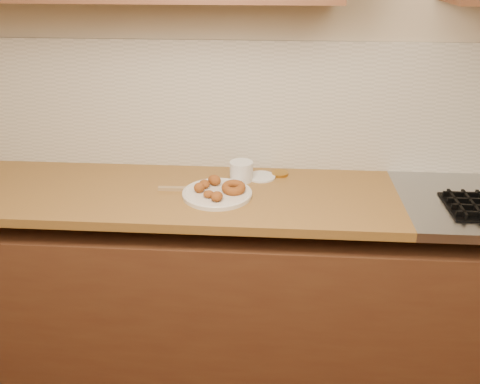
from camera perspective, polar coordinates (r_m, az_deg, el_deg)
name	(u,v)px	position (r m, az deg, el deg)	size (l,w,h in m)	color
wall_back	(286,74)	(2.36, 5.19, 13.01)	(4.00, 0.02, 2.70)	#BEAF90
base_cabinet	(279,291)	(2.48, 4.40, -10.97)	(3.60, 0.60, 0.77)	#502F1A
butcher_block	(136,193)	(2.30, -11.59, -0.15)	(2.30, 0.62, 0.04)	olive
backsplash	(285,108)	(2.39, 5.05, 9.43)	(3.60, 0.02, 0.60)	beige
donut_plate	(217,194)	(2.19, -2.58, -0.20)	(0.30, 0.30, 0.02)	beige
ring_donut	(233,188)	(2.18, -0.74, 0.50)	(0.11, 0.11, 0.04)	brown
fried_dough_chunks	(210,187)	(2.18, -3.42, 0.51)	(0.14, 0.22, 0.05)	brown
plastic_tub	(241,171)	(2.32, 0.16, 2.37)	(0.11, 0.11, 0.09)	silver
tub_lid	(261,177)	(2.36, 2.39, 1.72)	(0.13, 0.13, 0.01)	silver
brass_jar_lid	(280,174)	(2.40, 4.50, 2.07)	(0.08, 0.08, 0.01)	#AD7B28
wooden_utensil	(180,189)	(2.25, -6.79, 0.36)	(0.19, 0.02, 0.01)	#94774D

